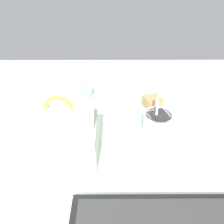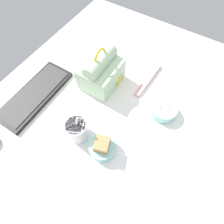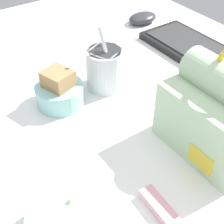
% 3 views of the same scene
% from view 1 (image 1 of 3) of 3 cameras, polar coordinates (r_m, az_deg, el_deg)
% --- Properties ---
extents(desk_surface, '(1.40, 1.10, 0.02)m').
position_cam_1_polar(desk_surface, '(0.75, -0.37, -3.80)').
color(desk_surface, white).
rests_on(desk_surface, ground).
extents(lunch_bag, '(0.18, 0.15, 0.20)m').
position_cam_1_polar(lunch_bag, '(0.61, -12.75, -6.01)').
color(lunch_bag, '#B7D6AD').
rests_on(lunch_bag, desk_surface).
extents(soup_cup, '(0.09, 0.09, 0.16)m').
position_cam_1_polar(soup_cup, '(0.68, 11.44, -3.73)').
color(soup_cup, silver).
rests_on(soup_cup, desk_surface).
extents(bento_bowl_sandwich, '(0.10, 0.10, 0.08)m').
position_cam_1_polar(bento_bowl_sandwich, '(0.78, 10.08, 0.64)').
color(bento_bowl_sandwich, '#93D1CC').
rests_on(bento_bowl_sandwich, desk_surface).
extents(bento_bowl_snacks, '(0.11, 0.11, 0.05)m').
position_cam_1_polar(bento_bowl_snacks, '(0.89, -8.82, 5.16)').
color(bento_bowl_snacks, '#93D1CC').
rests_on(bento_bowl_snacks, desk_surface).
extents(chopstick_case, '(0.23, 0.03, 0.02)m').
position_cam_1_polar(chopstick_case, '(0.82, -18.51, -0.63)').
color(chopstick_case, pink).
rests_on(chopstick_case, desk_surface).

